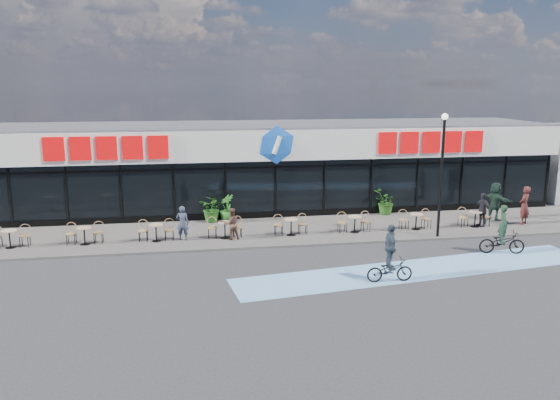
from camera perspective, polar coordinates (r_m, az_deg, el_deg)
name	(u,v)px	position (r m, az deg, el deg)	size (l,w,h in m)	color
ground	(304,263)	(21.09, 2.55, -6.55)	(120.00, 120.00, 0.00)	#28282B
sidewalk	(284,231)	(25.30, 0.44, -3.24)	(44.00, 5.00, 0.10)	#524C48
bike_lane	(419,270)	(20.92, 14.28, -7.06)	(14.00, 2.20, 0.01)	#6C9ECC
building	(267,165)	(30.09, -1.32, 3.67)	(30.60, 6.57, 4.75)	black
lamp_post	(442,165)	(24.57, 16.56, 3.53)	(0.28, 0.28, 5.40)	black
bistro_set_0	(10,236)	(25.12, -26.35, -3.44)	(1.54, 0.62, 0.90)	tan
bistro_set_1	(85,233)	(24.41, -19.73, -3.30)	(1.54, 0.62, 0.90)	tan
bistro_set_2	(156,230)	(24.04, -12.82, -3.11)	(1.54, 0.62, 0.90)	tan
bistro_set_3	(225,227)	(24.03, -5.79, -2.87)	(1.54, 0.62, 0.90)	tan
bistro_set_4	(291,225)	(24.38, 1.13, -2.60)	(1.54, 0.62, 0.90)	tan
bistro_set_5	(354,222)	(25.07, 7.76, -2.30)	(1.54, 0.62, 0.90)	tan
bistro_set_6	(415,219)	(26.08, 13.95, -1.99)	(1.54, 0.62, 0.90)	tan
bistro_set_7	(474,217)	(27.36, 19.63, -1.68)	(1.54, 0.62, 0.90)	tan
potted_plant_left	(213,208)	(26.80, -7.06, -0.87)	(1.20, 1.04, 1.34)	#1F4E16
potted_plant_mid	(227,208)	(26.75, -5.53, -0.86)	(0.75, 0.75, 1.34)	#205618
potted_plant_right	(386,202)	(28.59, 10.97, -0.21)	(1.18, 1.03, 1.31)	#214C15
patron_left	(183,223)	(23.83, -10.15, -2.39)	(0.55, 0.36, 1.51)	#2F3649
patron_right	(232,224)	(23.67, -5.08, -2.49)	(0.68, 0.53, 1.39)	brown
pedestrian_a	(482,210)	(27.42, 20.38, -0.97)	(0.94, 0.39, 1.61)	black
pedestrian_b	(495,201)	(28.99, 21.56, -0.10)	(1.74, 0.56, 1.88)	black
pedestrian_c	(524,205)	(28.57, 24.17, -0.52)	(0.68, 0.44, 1.85)	#451C18
cyclist_a	(390,260)	(19.24, 11.43, -6.17)	(1.63, 0.95, 2.06)	black
cyclist_b	(502,238)	(23.72, 22.20, -3.69)	(1.88, 1.02, 2.01)	black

